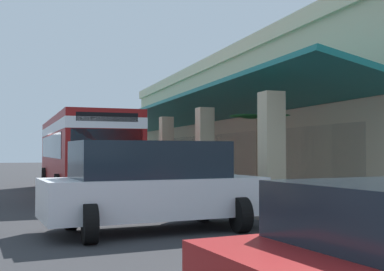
{
  "coord_description": "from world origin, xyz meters",
  "views": [
    {
      "loc": [
        21.45,
        -1.76,
        1.75
      ],
      "look_at": [
        3.76,
        4.29,
        2.35
      ],
      "focal_mm": 46.41,
      "sensor_mm": 36.0,
      "label": 1
    }
  ],
  "objects_px": {
    "transit_bus": "(82,149)",
    "pedestrian": "(188,183)",
    "potted_palm": "(259,177)",
    "parked_suv_white": "(153,185)"
  },
  "relations": [
    {
      "from": "transit_bus",
      "to": "pedestrian",
      "type": "relative_size",
      "value": 6.82
    },
    {
      "from": "transit_bus",
      "to": "parked_suv_white",
      "type": "relative_size",
      "value": 2.27
    },
    {
      "from": "pedestrian",
      "to": "transit_bus",
      "type": "bearing_deg",
      "value": -168.91
    },
    {
      "from": "parked_suv_white",
      "to": "pedestrian",
      "type": "height_order",
      "value": "parked_suv_white"
    },
    {
      "from": "parked_suv_white",
      "to": "potted_palm",
      "type": "distance_m",
      "value": 5.72
    },
    {
      "from": "transit_bus",
      "to": "potted_palm",
      "type": "distance_m",
      "value": 8.27
    },
    {
      "from": "transit_bus",
      "to": "potted_palm",
      "type": "height_order",
      "value": "transit_bus"
    },
    {
      "from": "transit_bus",
      "to": "pedestrian",
      "type": "height_order",
      "value": "transit_bus"
    },
    {
      "from": "transit_bus",
      "to": "potted_palm",
      "type": "relative_size",
      "value": 3.75
    },
    {
      "from": "transit_bus",
      "to": "pedestrian",
      "type": "bearing_deg",
      "value": 11.09
    }
  ]
}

